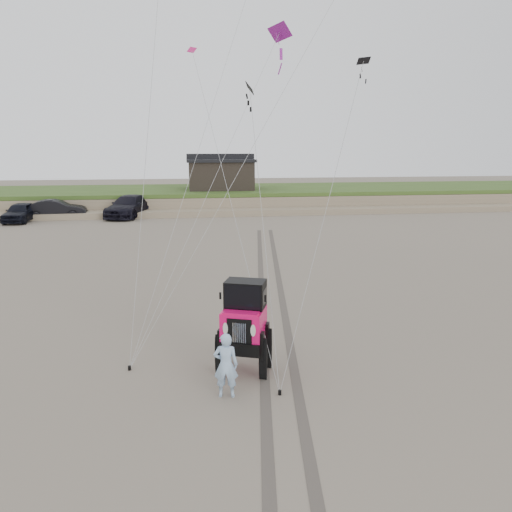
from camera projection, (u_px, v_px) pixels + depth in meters
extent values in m
plane|color=#6B6054|center=(246.00, 383.00, 12.54)|extent=(160.00, 160.00, 0.00)
cube|color=#7A6B54|center=(200.00, 199.00, 49.12)|extent=(160.00, 12.00, 1.40)
cube|color=#2D4719|center=(200.00, 190.00, 48.94)|extent=(160.00, 12.00, 0.35)
cube|color=#7A6B54|center=(202.00, 212.00, 42.94)|extent=(160.00, 3.50, 0.50)
cube|color=black|center=(220.00, 175.00, 47.92)|extent=(6.00, 5.00, 2.60)
cube|color=black|center=(220.00, 160.00, 47.61)|extent=(6.40, 5.40, 0.25)
cube|color=black|center=(220.00, 156.00, 47.53)|extent=(6.40, 1.20, 0.50)
imported|color=black|center=(20.00, 212.00, 38.90)|extent=(2.05, 4.54, 1.51)
imported|color=black|center=(56.00, 209.00, 40.46)|extent=(4.85, 1.98, 1.56)
imported|color=black|center=(129.00, 206.00, 41.57)|extent=(4.14, 6.57, 1.77)
imported|color=#8BADD7|center=(226.00, 365.00, 11.72)|extent=(0.63, 0.47, 1.59)
cube|color=black|center=(364.00, 61.00, 14.65)|extent=(0.39, 0.24, 0.22)
cube|color=#961B94|center=(280.00, 32.00, 20.83)|extent=(0.95, 1.09, 0.67)
cube|color=black|center=(250.00, 88.00, 15.94)|extent=(0.34, 0.63, 0.41)
cube|color=#CF196A|center=(192.00, 50.00, 20.63)|extent=(0.42, 0.38, 0.32)
cylinder|color=black|center=(129.00, 368.00, 13.26)|extent=(0.08, 0.08, 0.12)
cylinder|color=black|center=(280.00, 393.00, 11.94)|extent=(0.08, 0.08, 0.12)
cube|color=#4C443D|center=(261.00, 291.00, 20.49)|extent=(4.42, 29.74, 0.01)
cube|color=#4C443D|center=(281.00, 290.00, 20.60)|extent=(4.42, 29.74, 0.01)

